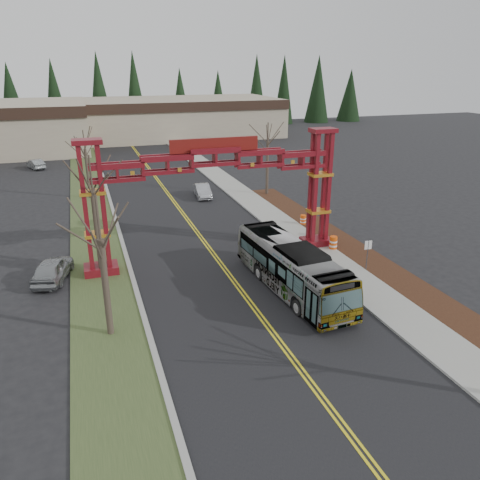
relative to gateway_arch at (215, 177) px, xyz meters
name	(u,v)px	position (x,y,z in m)	size (l,w,h in m)	color
ground	(348,433)	(0.00, -18.00, -5.98)	(200.00, 200.00, 0.00)	black
road	(194,228)	(0.00, 7.00, -5.97)	(12.00, 110.00, 0.02)	black
lane_line_left	(193,228)	(-0.12, 7.00, -5.96)	(0.12, 100.00, 0.01)	yellow
lane_line_right	(195,228)	(0.12, 7.00, -5.96)	(0.12, 100.00, 0.01)	yellow
curb_right	(261,220)	(6.15, 7.00, -5.91)	(0.30, 110.00, 0.15)	#9C9C97
sidewalk_right	(276,219)	(7.60, 7.00, -5.91)	(2.60, 110.00, 0.14)	gray
landscape_strip	(406,284)	(10.20, -8.00, -5.92)	(2.60, 50.00, 0.12)	black
grass_median	(97,238)	(-8.00, 7.00, -5.94)	(4.00, 110.00, 0.08)	#394B25
curb_left	(120,235)	(-6.15, 7.00, -5.91)	(0.30, 110.00, 0.15)	#9C9C97
gateway_arch	(215,177)	(0.00, 0.00, 0.00)	(18.20, 1.60, 8.90)	#5B0C13
retail_building_east	(177,117)	(10.00, 61.95, -2.47)	(38.00, 20.30, 7.00)	tan
conifer_treeline	(118,98)	(0.25, 74.00, 0.50)	(116.10, 5.60, 13.00)	black
transit_bus	(292,267)	(2.96, -6.31, -4.45)	(2.57, 10.98, 3.06)	#B8BBC1
silver_sedan	(203,191)	(3.23, 16.49, -5.30)	(1.44, 4.12, 1.36)	#A5A8AD
parked_car_near_a	(53,269)	(-11.00, 0.00, -5.22)	(1.80, 4.46, 1.52)	#919598
parked_car_far_a	(35,164)	(-14.36, 37.52, -5.33)	(1.38, 3.96, 1.30)	#969B9D
bare_tree_median_near	(100,240)	(-8.00, -7.95, -0.75)	(3.33, 3.33, 7.45)	#382D26
bare_tree_median_mid	(93,191)	(-8.00, -0.42, -0.18)	(3.29, 3.29, 8.01)	#382D26
bare_tree_median_far	(85,150)	(-8.00, 19.86, -0.92)	(2.89, 2.89, 7.01)	#382D26
bare_tree_right_far	(268,142)	(10.00, 15.25, -0.40)	(2.97, 2.97, 7.58)	#382D26
street_sign	(368,250)	(8.95, -5.36, -4.41)	(0.50, 0.09, 2.19)	#3F3F44
barrel_south	(333,243)	(8.74, -1.27, -5.44)	(0.59, 0.59, 1.09)	#F3530D
barrel_mid	(325,232)	(9.43, 1.34, -5.50)	(0.53, 0.53, 0.97)	#F3530D
barrel_north	(303,220)	(9.17, 4.73, -5.52)	(0.50, 0.50, 0.92)	#F3530D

